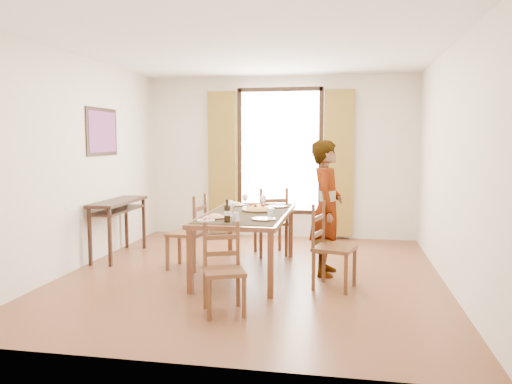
% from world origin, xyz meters
% --- Properties ---
extents(ground, '(5.00, 5.00, 0.00)m').
position_xyz_m(ground, '(0.00, 0.00, 0.00)').
color(ground, '#522719').
rests_on(ground, ground).
extents(room_shell, '(4.60, 5.10, 2.74)m').
position_xyz_m(room_shell, '(-0.00, 0.13, 1.54)').
color(room_shell, silver).
rests_on(room_shell, ground).
extents(console_table, '(0.38, 1.20, 0.80)m').
position_xyz_m(console_table, '(-2.03, 0.60, 0.68)').
color(console_table, '#331B11').
rests_on(console_table, ground).
extents(dining_table, '(0.99, 2.00, 0.76)m').
position_xyz_m(dining_table, '(-0.08, 0.07, 0.70)').
color(dining_table, brown).
rests_on(dining_table, ground).
extents(chair_west, '(0.46, 0.46, 0.95)m').
position_xyz_m(chair_west, '(-0.85, 0.15, 0.44)').
color(chair_west, brown).
rests_on(chair_west, ground).
extents(chair_north, '(0.56, 0.56, 0.97)m').
position_xyz_m(chair_north, '(0.06, 1.10, 0.45)').
color(chair_north, brown).
rests_on(chair_north, ground).
extents(chair_south, '(0.49, 0.49, 0.85)m').
position_xyz_m(chair_south, '(-0.02, -1.36, 0.40)').
color(chair_south, brown).
rests_on(chair_south, ground).
extents(chair_east, '(0.51, 0.51, 0.95)m').
position_xyz_m(chair_east, '(0.96, -0.38, 0.44)').
color(chair_east, brown).
rests_on(chair_east, ground).
extents(man, '(0.63, 0.44, 1.64)m').
position_xyz_m(man, '(0.88, 0.19, 0.82)').
color(man, gray).
rests_on(man, ground).
extents(plate_sw, '(0.27, 0.27, 0.05)m').
position_xyz_m(plate_sw, '(-0.35, -0.45, 0.78)').
color(plate_sw, silver).
rests_on(plate_sw, dining_table).
extents(plate_se, '(0.27, 0.27, 0.05)m').
position_xyz_m(plate_se, '(0.21, -0.46, 0.78)').
color(plate_se, silver).
rests_on(plate_se, dining_table).
extents(plate_nw, '(0.27, 0.27, 0.05)m').
position_xyz_m(plate_nw, '(-0.36, 0.64, 0.78)').
color(plate_nw, silver).
rests_on(plate_nw, dining_table).
extents(plate_ne, '(0.27, 0.27, 0.05)m').
position_xyz_m(plate_ne, '(0.23, 0.61, 0.78)').
color(plate_ne, silver).
rests_on(plate_ne, dining_table).
extents(pasta_platter, '(0.40, 0.40, 0.10)m').
position_xyz_m(pasta_platter, '(0.03, 0.20, 0.81)').
color(pasta_platter, '#C95519').
rests_on(pasta_platter, dining_table).
extents(caprese_plate, '(0.20, 0.20, 0.04)m').
position_xyz_m(caprese_plate, '(-0.40, -0.66, 0.78)').
color(caprese_plate, silver).
rests_on(caprese_plate, dining_table).
extents(wine_glass_a, '(0.08, 0.08, 0.18)m').
position_xyz_m(wine_glass_a, '(-0.20, -0.26, 0.85)').
color(wine_glass_a, white).
rests_on(wine_glass_a, dining_table).
extents(wine_glass_b, '(0.08, 0.08, 0.18)m').
position_xyz_m(wine_glass_b, '(0.06, 0.43, 0.85)').
color(wine_glass_b, white).
rests_on(wine_glass_b, dining_table).
extents(wine_glass_c, '(0.08, 0.08, 0.18)m').
position_xyz_m(wine_glass_c, '(-0.19, 0.49, 0.85)').
color(wine_glass_c, white).
rests_on(wine_glass_c, dining_table).
extents(tumbler_a, '(0.07, 0.07, 0.10)m').
position_xyz_m(tumbler_a, '(0.25, -0.20, 0.81)').
color(tumbler_a, silver).
rests_on(tumbler_a, dining_table).
extents(tumbler_b, '(0.07, 0.07, 0.10)m').
position_xyz_m(tumbler_b, '(-0.38, 0.40, 0.81)').
color(tumbler_b, silver).
rests_on(tumbler_b, dining_table).
extents(tumbler_c, '(0.07, 0.07, 0.10)m').
position_xyz_m(tumbler_c, '(-0.07, -0.61, 0.81)').
color(tumbler_c, silver).
rests_on(tumbler_c, dining_table).
extents(wine_bottle, '(0.07, 0.07, 0.25)m').
position_xyz_m(wine_bottle, '(-0.15, -0.68, 0.88)').
color(wine_bottle, black).
rests_on(wine_bottle, dining_table).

